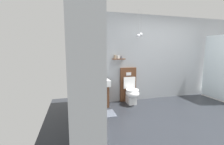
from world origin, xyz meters
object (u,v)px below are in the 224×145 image
(vanity_sink_left, at_px, (97,92))
(soap_dispenser, at_px, (105,76))
(shower_tray, at_px, (223,85))
(toilet, at_px, (130,90))
(toothbrush_cup, at_px, (86,77))

(vanity_sink_left, xyz_separation_m, soap_dispenser, (0.27, 0.17, 0.41))
(shower_tray, bearing_deg, toilet, 171.91)
(toilet, bearing_deg, toothbrush_cup, 172.54)
(toothbrush_cup, height_order, shower_tray, shower_tray)
(toothbrush_cup, bearing_deg, vanity_sink_left, -32.23)
(vanity_sink_left, relative_size, shower_tray, 0.37)
(toilet, bearing_deg, vanity_sink_left, -179.81)
(vanity_sink_left, relative_size, toilet, 0.72)
(vanity_sink_left, bearing_deg, shower_tray, -6.03)
(shower_tray, bearing_deg, toothbrush_cup, 172.10)
(vanity_sink_left, xyz_separation_m, shower_tray, (3.86, -0.41, 0.05))
(toilet, xyz_separation_m, soap_dispenser, (-0.70, 0.17, 0.41))
(soap_dispenser, bearing_deg, toilet, -13.76)
(vanity_sink_left, xyz_separation_m, toothbrush_cup, (-0.26, 0.16, 0.40))
(toilet, height_order, soap_dispenser, toilet)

